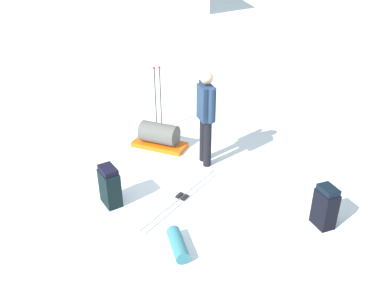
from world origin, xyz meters
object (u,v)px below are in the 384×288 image
(ski_poles_planted_near, at_px, (158,95))
(skier_standing, at_px, (206,114))
(backpack_large_dark, at_px, (110,186))
(backpack_bright, at_px, (325,207))
(gear_sled, at_px, (159,136))
(sleeping_mat_rolled, at_px, (178,244))
(ski_pair_near, at_px, (182,198))

(ski_poles_planted_near, bearing_deg, skier_standing, -63.62)
(backpack_large_dark, xyz_separation_m, ski_poles_planted_near, (0.84, 2.57, 0.44))
(skier_standing, distance_m, backpack_bright, 2.44)
(gear_sled, distance_m, sleeping_mat_rolled, 2.88)
(skier_standing, height_order, backpack_bright, skier_standing)
(ski_pair_near, xyz_separation_m, backpack_large_dark, (-1.08, 0.00, 0.30))
(ski_poles_planted_near, xyz_separation_m, gear_sled, (-0.03, -0.82, -0.52))
(gear_sled, bearing_deg, skier_standing, -41.85)
(ski_pair_near, height_order, backpack_large_dark, backpack_large_dark)
(ski_pair_near, distance_m, sleeping_mat_rolled, 1.14)
(ski_pair_near, xyz_separation_m, sleeping_mat_rolled, (-0.16, -1.12, 0.08))
(skier_standing, bearing_deg, backpack_large_dark, -146.77)
(backpack_large_dark, bearing_deg, ski_pair_near, -0.08)
(backpack_bright, distance_m, gear_sled, 3.39)
(backpack_large_dark, bearing_deg, backpack_bright, -16.21)
(skier_standing, height_order, ski_poles_planted_near, skier_standing)
(ski_poles_planted_near, bearing_deg, backpack_bright, -58.13)
(ski_poles_planted_near, xyz_separation_m, sleeping_mat_rolled, (0.08, -3.69, -0.66))
(backpack_large_dark, distance_m, sleeping_mat_rolled, 1.47)
(backpack_large_dark, distance_m, gear_sled, 1.93)
(backpack_large_dark, bearing_deg, sleeping_mat_rolled, -50.79)
(skier_standing, distance_m, ski_poles_planted_near, 1.71)
(ski_pair_near, relative_size, gear_sled, 1.39)
(skier_standing, distance_m, sleeping_mat_rolled, 2.43)
(skier_standing, xyz_separation_m, backpack_bright, (1.38, -1.91, -0.65))
(skier_standing, relative_size, ski_pair_near, 1.09)
(backpack_bright, bearing_deg, skier_standing, 125.84)
(backpack_large_dark, relative_size, ski_poles_planted_near, 0.47)
(gear_sled, bearing_deg, sleeping_mat_rolled, -87.83)
(gear_sled, bearing_deg, backpack_large_dark, -114.84)
(skier_standing, bearing_deg, gear_sled, 138.15)
(ski_pair_near, bearing_deg, sleeping_mat_rolled, -98.14)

